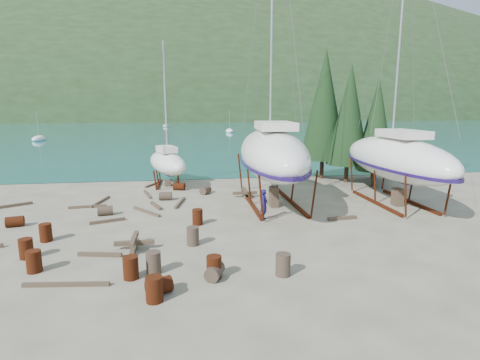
{
  "coord_description": "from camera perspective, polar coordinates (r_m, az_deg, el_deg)",
  "views": [
    {
      "loc": [
        -1.2,
        -18.48,
        6.41
      ],
      "look_at": [
        1.85,
        3.0,
        2.21
      ],
      "focal_mm": 28.0,
      "sensor_mm": 36.0,
      "label": 1
    }
  ],
  "objects": [
    {
      "name": "ground",
      "position": [
        19.6,
        -4.16,
        -8.15
      ],
      "size": [
        600.0,
        600.0,
        0.0
      ],
      "primitive_type": "plane",
      "color": "#625E4D",
      "rests_on": "ground"
    },
    {
      "name": "bay_water",
      "position": [
        333.55,
        -8.0,
        9.76
      ],
      "size": [
        700.0,
        700.0,
        0.0
      ],
      "primitive_type": "plane",
      "color": "#177275",
      "rests_on": "ground"
    },
    {
      "name": "far_hill",
      "position": [
        338.55,
        -8.0,
        9.77
      ],
      "size": [
        800.0,
        360.0,
        110.0
      ],
      "primitive_type": "ellipsoid",
      "color": "#203018",
      "rests_on": "ground"
    },
    {
      "name": "far_house_left",
      "position": [
        216.64,
        -24.16,
        9.1
      ],
      "size": [
        6.6,
        5.6,
        5.6
      ],
      "color": "beige",
      "rests_on": "ground"
    },
    {
      "name": "far_house_center",
      "position": [
        209.36,
        -13.44,
        9.71
      ],
      "size": [
        6.6,
        5.6,
        5.6
      ],
      "color": "beige",
      "rests_on": "ground"
    },
    {
      "name": "far_house_right",
      "position": [
        210.83,
        0.43,
        10.01
      ],
      "size": [
        6.6,
        5.6,
        5.6
      ],
      "color": "beige",
      "rests_on": "ground"
    },
    {
      "name": "cypress_near_right",
      "position": [
        33.43,
        16.34,
        9.47
      ],
      "size": [
        3.6,
        3.6,
        10.0
      ],
      "color": "black",
      "rests_on": "ground"
    },
    {
      "name": "cypress_mid_right",
      "position": [
        32.32,
        20.17,
        7.66
      ],
      "size": [
        3.06,
        3.06,
        8.5
      ],
      "color": "black",
      "rests_on": "ground"
    },
    {
      "name": "cypress_back_left",
      "position": [
        34.7,
        12.74,
        11.12
      ],
      "size": [
        4.14,
        4.14,
        11.5
      ],
      "color": "black",
      "rests_on": "ground"
    },
    {
      "name": "cypress_far_right",
      "position": [
        35.66,
        20.07,
        8.38
      ],
      "size": [
        3.24,
        3.24,
        9.0
      ],
      "color": "black",
      "rests_on": "ground"
    },
    {
      "name": "moored_boat_left",
      "position": [
        83.82,
        -28.3,
        5.54
      ],
      "size": [
        2.0,
        5.0,
        6.05
      ],
      "color": "white",
      "rests_on": "ground"
    },
    {
      "name": "moored_boat_mid",
      "position": [
        99.3,
        -1.61,
        7.48
      ],
      "size": [
        2.0,
        5.0,
        6.05
      ],
      "color": "white",
      "rests_on": "ground"
    },
    {
      "name": "moored_boat_far",
      "position": [
        128.8,
        -11.22,
        8.08
      ],
      "size": [
        2.0,
        5.0,
        6.05
      ],
      "color": "white",
      "rests_on": "ground"
    },
    {
      "name": "large_sailboat_near",
      "position": [
        24.82,
        4.91,
        4.14
      ],
      "size": [
        5.03,
        14.0,
        21.62
      ],
      "rotation": [
        0.0,
        0.0,
        -0.08
      ],
      "color": "white",
      "rests_on": "ground"
    },
    {
      "name": "large_sailboat_far",
      "position": [
        27.04,
        22.64,
        3.13
      ],
      "size": [
        3.52,
        12.09,
        19.11
      ],
      "rotation": [
        0.0,
        0.0,
        0.0
      ],
      "color": "white",
      "rests_on": "ground"
    },
    {
      "name": "small_sailboat_shore",
      "position": [
        31.87,
        -11.02,
        2.67
      ],
      "size": [
        4.47,
        7.65,
        11.67
      ],
      "rotation": [
        0.0,
        0.0,
        0.32
      ],
      "color": "white",
      "rests_on": "ground"
    },
    {
      "name": "worker",
      "position": [
        21.71,
        3.71,
        -3.76
      ],
      "size": [
        0.63,
        0.77,
        1.8
      ],
      "primitive_type": "imported",
      "rotation": [
        0.0,
        0.0,
        1.22
      ],
      "color": "#181250",
      "rests_on": "ground"
    },
    {
      "name": "drum_0",
      "position": [
        18.81,
        -29.81,
        -9.05
      ],
      "size": [
        0.58,
        0.58,
        0.88
      ],
      "primitive_type": "cylinder",
      "color": "#51270E",
      "rests_on": "ground"
    },
    {
      "name": "drum_1",
      "position": [
        14.68,
        -3.9,
        -13.71
      ],
      "size": [
        0.86,
        1.03,
        0.58
      ],
      "primitive_type": "cylinder",
      "rotation": [
        1.57,
        0.0,
        2.76
      ],
      "color": "#2D2823",
      "rests_on": "ground"
    },
    {
      "name": "drum_2",
      "position": [
        23.98,
        -31.09,
        -5.44
      ],
      "size": [
        0.99,
        0.77,
        0.58
      ],
      "primitive_type": "cylinder",
      "rotation": [
        1.57,
        0.0,
        1.81
      ],
      "color": "#51270E",
      "rests_on": "ground"
    },
    {
      "name": "drum_3",
      "position": [
        13.34,
        -12.94,
        -15.91
      ],
      "size": [
        0.58,
        0.58,
        0.88
      ],
      "primitive_type": "cylinder",
      "color": "#51270E",
      "rests_on": "ground"
    },
    {
      "name": "drum_4",
      "position": [
        29.91,
        -9.25,
        -0.99
      ],
      "size": [
        1.01,
        0.81,
        0.58
      ],
      "primitive_type": "cylinder",
      "rotation": [
        1.57,
        0.0,
        1.28
      ],
      "color": "#51270E",
      "rests_on": "ground"
    },
    {
      "name": "drum_5",
      "position": [
        15.39,
        -13.04,
        -12.16
      ],
      "size": [
        0.58,
        0.58,
        0.88
      ],
      "primitive_type": "cylinder",
      "color": "#2D2823",
      "rests_on": "ground"
    },
    {
      "name": "drum_7",
      "position": [
        14.66,
        -3.97,
        -13.1
      ],
      "size": [
        0.58,
        0.58,
        0.88
      ],
      "primitive_type": "cylinder",
      "color": "#51270E",
      "rests_on": "ground"
    },
    {
      "name": "drum_8",
      "position": [
        20.65,
        -27.5,
        -7.12
      ],
      "size": [
        0.58,
        0.58,
        0.88
      ],
      "primitive_type": "cylinder",
      "color": "#51270E",
      "rests_on": "ground"
    },
    {
      "name": "drum_9",
      "position": [
        26.89,
        -11.28,
        -2.41
      ],
      "size": [
        0.91,
        0.63,
        0.58
      ],
      "primitive_type": "cylinder",
      "rotation": [
        1.57,
        0.0,
        1.51
      ],
      "color": "#2D2823",
      "rests_on": "ground"
    },
    {
      "name": "drum_10",
      "position": [
        15.16,
        -16.3,
        -12.69
      ],
      "size": [
        0.58,
        0.58,
        0.88
      ],
      "primitive_type": "cylinder",
      "color": "#51270E",
      "rests_on": "ground"
    },
    {
      "name": "drum_11",
      "position": [
        28.36,
        -5.29,
        -1.55
      ],
      "size": [
        0.95,
        1.05,
        0.58
      ],
      "primitive_type": "cylinder",
      "rotation": [
        1.57,
        0.0,
        2.59
      ],
      "color": "#2D2823",
      "rests_on": "ground"
    },
    {
      "name": "drum_12",
      "position": [
        13.87,
        -12.24,
        -15.48
      ],
      "size": [
        1.04,
        0.88,
        0.58
      ],
      "primitive_type": "cylinder",
      "rotation": [
        1.57,
        0.0,
        1.97
      ],
      "color": "#51270E",
      "rests_on": "ground"
    },
    {
      "name": "drum_13",
      "position": [
        17.18,
        -28.9,
        -10.8
      ],
      "size": [
        0.58,
        0.58,
        0.88
      ],
      "primitive_type": "cylinder",
      "color": "#51270E",
      "rests_on": "ground"
    },
    {
      "name": "drum_14",
      "position": [
        21.01,
        -6.49,
        -5.62
      ],
      "size": [
        0.58,
        0.58,
        0.88
      ],
      "primitive_type": "cylinder",
      "color": "#51270E",
      "rests_on": "ground"
    },
    {
      "name": "drum_15",
      "position": [
        24.11,
        -19.84,
        -4.41
      ],
      "size": [
        0.97,
        0.73,
        0.58
      ],
      "primitive_type": "cylinder",
      "rotation": [
        1.57,
        0.0,
        1.75
      ],
      "color": "#2D2823",
      "rests_on": "ground"
    },
    {
      "name": "drum_16",
      "position": [
        18.02,
        -7.2,
        -8.48
      ],
      "size": [
        0.58,
        0.58,
        0.88
      ],
      "primitive_type": "cylinder",
      "color": "#2D2823",
      "rests_on": "ground"
    },
    {
      "name": "drum_17",
      "position": [
        14.93,
        6.58,
        -12.69
      ],
      "size": [
        0.58,
        0.58,
        0.88
      ],
      "primitive_type": "cylinder",
      "color": "#2D2823",
      "rests_on": "ground"
    },
    {
      "name": "timber_0",
      "position": [
        28.7,
        -13.94,
        -2.12
      ],
      "size": [
        0.81,
        2.54,
        0.14
      ],
      "primitive_type": "cube",
      "rotation": [
        0.0,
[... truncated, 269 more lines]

